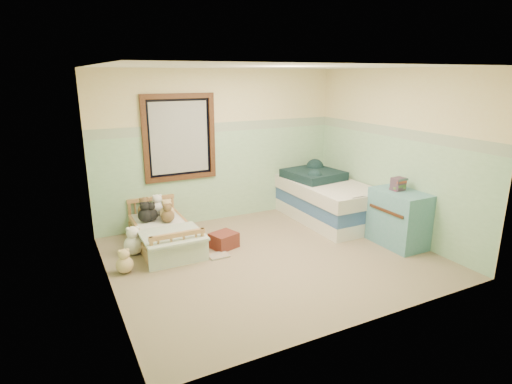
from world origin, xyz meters
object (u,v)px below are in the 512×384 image
twin_bed_frame (324,213)px  floor_book (219,256)px  dresser (399,218)px  plush_floor_cream (134,245)px  plush_floor_tan (125,265)px  red_pillow (224,240)px  toddler_bed_frame (164,239)px

twin_bed_frame → floor_book: 2.29m
dresser → plush_floor_cream: bearing=158.3°
plush_floor_tan → plush_floor_cream: bearing=67.3°
plush_floor_cream → red_pillow: bearing=-16.2°
toddler_bed_frame → plush_floor_tan: size_ratio=6.80×
plush_floor_tan → toddler_bed_frame: bearing=43.2°
plush_floor_tan → twin_bed_frame: 3.48m
plush_floor_tan → dresser: size_ratio=0.27×
floor_book → toddler_bed_frame: bearing=127.8°
dresser → red_pillow: 2.55m
dresser → twin_bed_frame: bearing=101.7°
toddler_bed_frame → twin_bed_frame: size_ratio=0.76×
plush_floor_cream → dresser: dresser is taller
plush_floor_tan → dresser: dresser is taller
toddler_bed_frame → plush_floor_tan: bearing=-136.8°
twin_bed_frame → plush_floor_tan: bearing=-171.4°
plush_floor_cream → twin_bed_frame: (3.22, -0.00, -0.03)m
toddler_bed_frame → floor_book: (0.56, -0.71, -0.08)m
toddler_bed_frame → plush_floor_cream: plush_floor_cream is taller
plush_floor_tan → floor_book: plush_floor_tan is taller
dresser → floor_book: 2.65m
toddler_bed_frame → floor_book: size_ratio=5.48×
twin_bed_frame → floor_book: bearing=-164.7°
plush_floor_cream → plush_floor_tan: (-0.22, -0.52, -0.03)m
red_pillow → plush_floor_tan: bearing=-173.0°
twin_bed_frame → floor_book: twin_bed_frame is taller
twin_bed_frame → dresser: 1.45m
red_pillow → dresser: bearing=-24.4°
toddler_bed_frame → dresser: bearing=-26.2°
dresser → red_pillow: dresser is taller
toddler_bed_frame → red_pillow: 0.88m
plush_floor_cream → twin_bed_frame: size_ratio=0.14×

